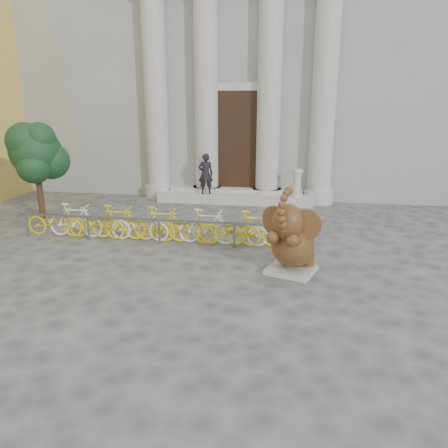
% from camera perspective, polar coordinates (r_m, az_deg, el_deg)
% --- Properties ---
extents(ground, '(80.00, 80.00, 0.00)m').
position_cam_1_polar(ground, '(8.50, -7.74, -11.49)').
color(ground, '#474442').
rests_on(ground, ground).
extents(classical_building, '(22.00, 10.70, 12.00)m').
position_cam_1_polar(classical_building, '(22.33, 3.75, 21.38)').
color(classical_building, gray).
rests_on(classical_building, ground).
extents(entrance_steps, '(6.00, 1.20, 0.36)m').
position_cam_1_polar(entrance_steps, '(17.15, 1.47, 3.50)').
color(entrance_steps, '#A8A59E').
rests_on(entrance_steps, ground).
extents(elephant_statue, '(1.39, 1.65, 2.09)m').
position_cam_1_polar(elephant_statue, '(10.12, 8.84, -2.29)').
color(elephant_statue, '#A8A59E').
rests_on(elephant_statue, ground).
extents(bike_rack, '(8.41, 0.53, 1.00)m').
position_cam_1_polar(bike_rack, '(12.41, -8.15, -0.05)').
color(bike_rack, slate).
rests_on(bike_rack, ground).
extents(tree, '(1.85, 1.69, 3.21)m').
position_cam_1_polar(tree, '(15.38, -23.35, 8.53)').
color(tree, '#332114').
rests_on(tree, ground).
extents(pedestrian, '(0.64, 0.49, 1.56)m').
position_cam_1_polar(pedestrian, '(16.81, -2.41, 6.57)').
color(pedestrian, black).
rests_on(pedestrian, entrance_steps).
extents(balustrade_post, '(0.42, 0.42, 1.04)m').
position_cam_1_polar(balustrade_post, '(16.56, 9.49, 5.16)').
color(balustrade_post, '#A8A59E').
rests_on(balustrade_post, entrance_steps).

